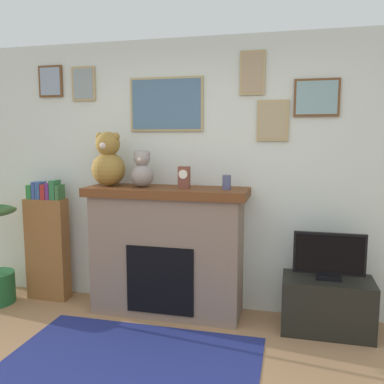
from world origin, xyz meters
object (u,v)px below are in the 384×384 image
object	(u,v)px
teddy_bear_brown	(108,162)
television	(329,257)
fireplace	(167,250)
tv_stand	(327,305)
teddy_bear_grey	(142,170)
candle_jar	(227,182)
mantel_clock	(184,177)
bookshelf	(47,244)

from	to	relation	value
teddy_bear_brown	television	bearing A→B (deg)	-1.40
television	fireplace	bearing A→B (deg)	177.33
tv_stand	teddy_bear_grey	xyz separation A→B (m)	(-1.69, 0.05, 1.13)
television	teddy_bear_brown	distance (m)	2.17
tv_stand	television	world-z (taller)	television
fireplace	teddy_bear_grey	xyz separation A→B (m)	(-0.23, -0.02, 0.75)
candle_jar	mantel_clock	world-z (taller)	mantel_clock
fireplace	teddy_bear_brown	size ratio (longest dim) A/B	2.95
television	mantel_clock	size ratio (longest dim) A/B	2.98
fireplace	candle_jar	xyz separation A→B (m)	(0.57, -0.02, 0.66)
tv_stand	mantel_clock	distance (m)	1.67
bookshelf	television	distance (m)	2.76
television	teddy_bear_grey	size ratio (longest dim) A/B	1.71
tv_stand	candle_jar	xyz separation A→B (m)	(-0.89, 0.05, 1.04)
mantel_clock	teddy_bear_grey	world-z (taller)	teddy_bear_grey
teddy_bear_grey	tv_stand	bearing A→B (deg)	-1.64
fireplace	television	bearing A→B (deg)	-2.67
tv_stand	television	size ratio (longest dim) A/B	1.28
tv_stand	television	distance (m)	0.43
fireplace	teddy_bear_brown	world-z (taller)	teddy_bear_brown
candle_jar	mantel_clock	distance (m)	0.39
bookshelf	television	world-z (taller)	bookshelf
candle_jar	mantel_clock	bearing A→B (deg)	-179.85
teddy_bear_brown	teddy_bear_grey	world-z (taller)	teddy_bear_brown
fireplace	mantel_clock	distance (m)	0.72
fireplace	tv_stand	xyz separation A→B (m)	(1.46, -0.07, -0.37)
candle_jar	teddy_bear_grey	xyz separation A→B (m)	(-0.80, -0.00, 0.09)
fireplace	mantel_clock	xyz separation A→B (m)	(0.17, -0.02, 0.70)
fireplace	mantel_clock	world-z (taller)	mantel_clock
fireplace	television	world-z (taller)	fireplace
television	mantel_clock	world-z (taller)	mantel_clock
mantel_clock	tv_stand	bearing A→B (deg)	-2.13
television	teddy_bear_grey	bearing A→B (deg)	178.31
candle_jar	teddy_bear_brown	bearing A→B (deg)	-179.97
mantel_clock	teddy_bear_grey	distance (m)	0.41
tv_stand	television	xyz separation A→B (m)	(0.00, -0.00, 0.43)
teddy_bear_brown	mantel_clock	bearing A→B (deg)	-0.03
bookshelf	teddy_bear_grey	world-z (taller)	teddy_bear_grey
bookshelf	teddy_bear_grey	distance (m)	1.33
fireplace	teddy_bear_brown	distance (m)	1.01
candle_jar	television	bearing A→B (deg)	-3.23
tv_stand	teddy_bear_grey	bearing A→B (deg)	178.36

